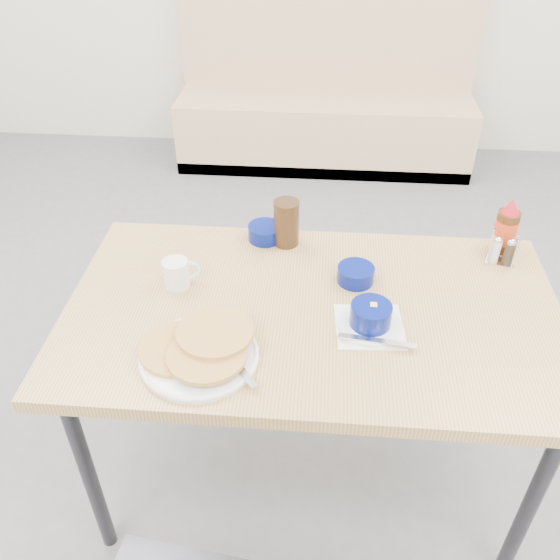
# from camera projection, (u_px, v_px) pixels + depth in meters

# --- Properties ---
(ground) EXTENTS (6.00, 6.00, 0.00)m
(ground) POSITION_uv_depth(u_px,v_px,m) (302.00, 534.00, 1.94)
(ground) COLOR slate
(ground) RESTS_ON ground
(booth_bench) EXTENTS (1.90, 0.56, 1.22)m
(booth_bench) POSITION_uv_depth(u_px,v_px,m) (325.00, 108.00, 3.92)
(booth_bench) COLOR tan
(booth_bench) RESTS_ON ground
(dining_table) EXTENTS (1.40, 0.80, 0.76)m
(dining_table) POSITION_uv_depth(u_px,v_px,m) (312.00, 324.00, 1.71)
(dining_table) COLOR tan
(dining_table) RESTS_ON ground
(pancake_plate) EXTENTS (0.32, 0.30, 0.05)m
(pancake_plate) POSITION_uv_depth(u_px,v_px,m) (200.00, 350.00, 1.51)
(pancake_plate) COLOR white
(pancake_plate) RESTS_ON dining_table
(coffee_mug) EXTENTS (0.11, 0.08, 0.09)m
(coffee_mug) POSITION_uv_depth(u_px,v_px,m) (177.00, 273.00, 1.73)
(coffee_mug) COLOR white
(coffee_mug) RESTS_ON dining_table
(grits_setting) EXTENTS (0.22, 0.20, 0.08)m
(grits_setting) POSITION_uv_depth(u_px,v_px,m) (370.00, 318.00, 1.59)
(grits_setting) COLOR white
(grits_setting) RESTS_ON dining_table
(creamer_bowl) EXTENTS (0.11, 0.11, 0.05)m
(creamer_bowl) POSITION_uv_depth(u_px,v_px,m) (265.00, 233.00, 1.94)
(creamer_bowl) COLOR #041061
(creamer_bowl) RESTS_ON dining_table
(butter_bowl) EXTENTS (0.11, 0.11, 0.05)m
(butter_bowl) POSITION_uv_depth(u_px,v_px,m) (356.00, 274.00, 1.76)
(butter_bowl) COLOR #041061
(butter_bowl) RESTS_ON dining_table
(amber_tumbler) EXTENTS (0.10, 0.10, 0.15)m
(amber_tumbler) POSITION_uv_depth(u_px,v_px,m) (286.00, 223.00, 1.88)
(amber_tumbler) COLOR #332010
(amber_tumbler) RESTS_ON dining_table
(condiment_caddy) EXTENTS (0.10, 0.07, 0.10)m
(condiment_caddy) POSITION_uv_depth(u_px,v_px,m) (502.00, 252.00, 1.83)
(condiment_caddy) COLOR silver
(condiment_caddy) RESTS_ON dining_table
(syrup_bottle) EXTENTS (0.07, 0.07, 0.18)m
(syrup_bottle) POSITION_uv_depth(u_px,v_px,m) (506.00, 228.00, 1.85)
(syrup_bottle) COLOR #47230F
(syrup_bottle) RESTS_ON dining_table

